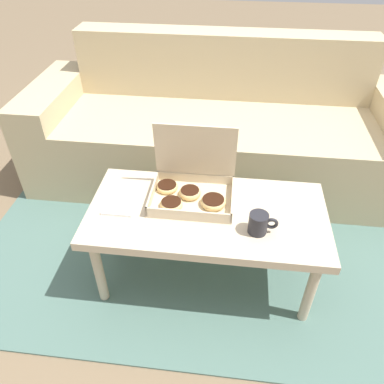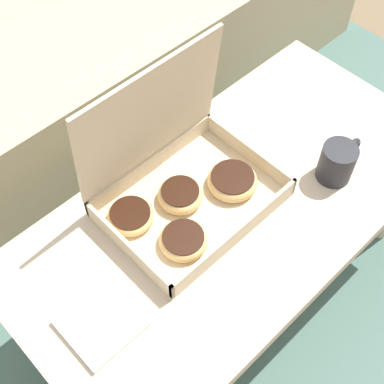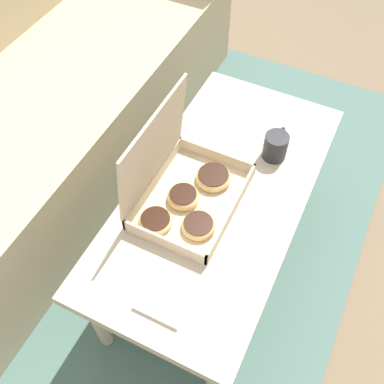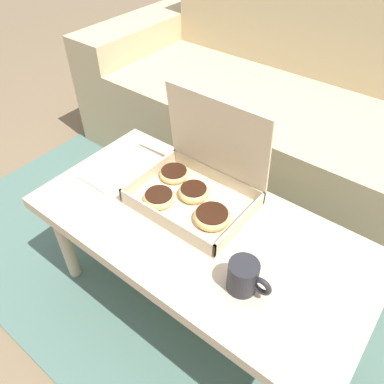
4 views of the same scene
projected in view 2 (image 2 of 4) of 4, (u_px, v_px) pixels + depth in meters
ground_plane at (202, 265)px, 1.56m from camera, size 12.00×12.00×0.00m
area_rug at (135, 203)px, 1.68m from camera, size 2.45×1.81×0.01m
couch at (23, 53)px, 1.64m from camera, size 2.33×0.80×0.86m
coffee_table at (234, 214)px, 1.20m from camera, size 1.04×0.52×0.43m
pastry_box at (182, 186)px, 1.12m from camera, size 0.36×0.27×0.32m
coffee_mug at (338, 162)px, 1.17m from camera, size 0.12×0.08×0.09m
napkin_stack at (101, 323)px, 1.00m from camera, size 0.13×0.13×0.01m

